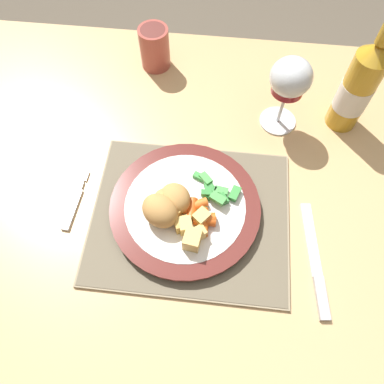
% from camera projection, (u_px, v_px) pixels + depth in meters
% --- Properties ---
extents(ground_plane, '(6.00, 6.00, 0.00)m').
position_uv_depth(ground_plane, '(190.00, 286.00, 1.36)').
color(ground_plane, brown).
extents(dining_table, '(1.13, 0.85, 0.74)m').
position_uv_depth(dining_table, '(189.00, 210.00, 0.80)').
color(dining_table, tan).
rests_on(dining_table, ground).
extents(placemat, '(0.35, 0.30, 0.01)m').
position_uv_depth(placemat, '(190.00, 216.00, 0.67)').
color(placemat, gray).
rests_on(placemat, dining_table).
extents(dinner_plate, '(0.27, 0.27, 0.02)m').
position_uv_depth(dinner_plate, '(188.00, 208.00, 0.67)').
color(dinner_plate, white).
rests_on(dinner_plate, placemat).
extents(breaded_croquettes, '(0.10, 0.11, 0.05)m').
position_uv_depth(breaded_croquettes, '(167.00, 205.00, 0.64)').
color(breaded_croquettes, tan).
rests_on(breaded_croquettes, dinner_plate).
extents(green_beans_pile, '(0.09, 0.09, 0.02)m').
position_uv_depth(green_beans_pile, '(214.00, 192.00, 0.66)').
color(green_beans_pile, green).
rests_on(green_beans_pile, dinner_plate).
extents(glazed_carrots, '(0.06, 0.07, 0.02)m').
position_uv_depth(glazed_carrots, '(200.00, 216.00, 0.64)').
color(glazed_carrots, orange).
rests_on(glazed_carrots, dinner_plate).
extents(fork, '(0.02, 0.12, 0.01)m').
position_uv_depth(fork, '(74.00, 204.00, 0.69)').
color(fork, silver).
rests_on(fork, dining_table).
extents(table_knife, '(0.04, 0.21, 0.01)m').
position_uv_depth(table_knife, '(316.00, 268.00, 0.63)').
color(table_knife, silver).
rests_on(table_knife, dining_table).
extents(wine_glass, '(0.08, 0.08, 0.16)m').
position_uv_depth(wine_glass, '(290.00, 81.00, 0.68)').
color(wine_glass, silver).
rests_on(wine_glass, dining_table).
extents(bottle, '(0.06, 0.06, 0.26)m').
position_uv_depth(bottle, '(358.00, 87.00, 0.69)').
color(bottle, gold).
rests_on(bottle, dining_table).
extents(roast_potatoes, '(0.08, 0.08, 0.03)m').
position_uv_depth(roast_potatoes, '(189.00, 227.00, 0.63)').
color(roast_potatoes, gold).
rests_on(roast_potatoes, dinner_plate).
extents(drinking_cup, '(0.07, 0.07, 0.09)m').
position_uv_depth(drinking_cup, '(155.00, 47.00, 0.82)').
color(drinking_cup, '#B24C42').
rests_on(drinking_cup, dining_table).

